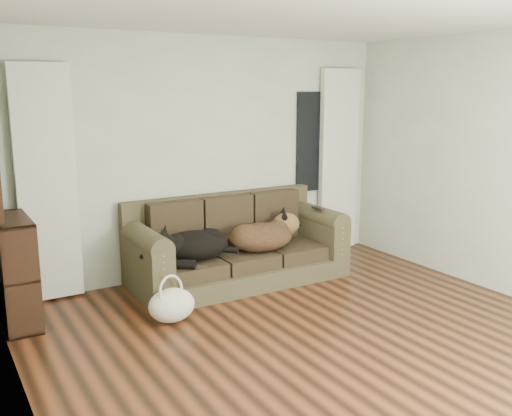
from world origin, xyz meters
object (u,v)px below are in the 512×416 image
sofa (239,241)px  tote_bag (172,305)px  dog_shepherd (263,236)px  dog_black_lab (191,248)px  bookshelf (15,269)px

sofa → tote_bag: (-1.04, -0.65, -0.29)m
sofa → dog_shepherd: bearing=-24.1°
dog_black_lab → tote_bag: size_ratio=1.67×
sofa → dog_shepherd: 0.27m
dog_black_lab → bookshelf: bearing=-173.3°
tote_bag → bookshelf: 1.39m
sofa → dog_black_lab: bearing=-172.4°
sofa → bookshelf: bookshelf is taller
sofa → tote_bag: sofa is taller
dog_shepherd → bookshelf: bearing=5.9°
sofa → dog_black_lab: size_ratio=3.24×
dog_black_lab → tote_bag: bearing=-118.1°
dog_shepherd → bookshelf: 2.46m
sofa → bookshelf: 2.21m
tote_bag → dog_black_lab: bearing=51.8°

